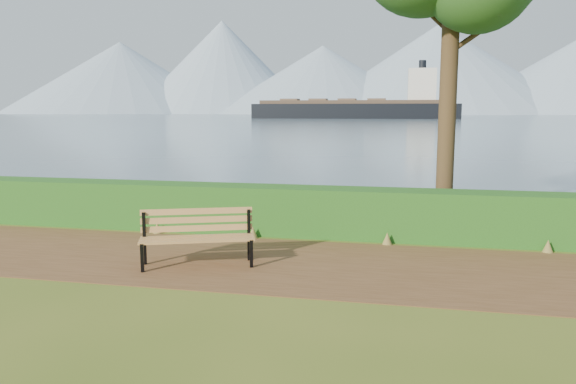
# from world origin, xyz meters

# --- Properties ---
(ground) EXTENTS (140.00, 140.00, 0.00)m
(ground) POSITION_xyz_m (0.00, 0.00, 0.00)
(ground) COLOR #465A19
(ground) RESTS_ON ground
(path) EXTENTS (40.00, 3.40, 0.01)m
(path) POSITION_xyz_m (0.00, 0.30, 0.01)
(path) COLOR #54361C
(path) RESTS_ON ground
(hedge) EXTENTS (32.00, 0.85, 1.00)m
(hedge) POSITION_xyz_m (0.00, 2.60, 0.50)
(hedge) COLOR #1D4513
(hedge) RESTS_ON ground
(water) EXTENTS (700.00, 510.00, 0.00)m
(water) POSITION_xyz_m (0.00, 260.00, 0.01)
(water) COLOR #42586B
(water) RESTS_ON ground
(mountains) EXTENTS (585.00, 190.00, 70.00)m
(mountains) POSITION_xyz_m (-9.17, 406.05, 27.70)
(mountains) COLOR #8298AE
(mountains) RESTS_ON ground
(bench) EXTENTS (1.94, 1.18, 0.94)m
(bench) POSITION_xyz_m (-1.47, -0.07, 0.54)
(bench) COLOR black
(bench) RESTS_ON ground
(cargo_ship) EXTENTS (63.34, 11.37, 19.16)m
(cargo_ship) POSITION_xyz_m (-12.88, 167.03, 2.86)
(cargo_ship) COLOR black
(cargo_ship) RESTS_ON ground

